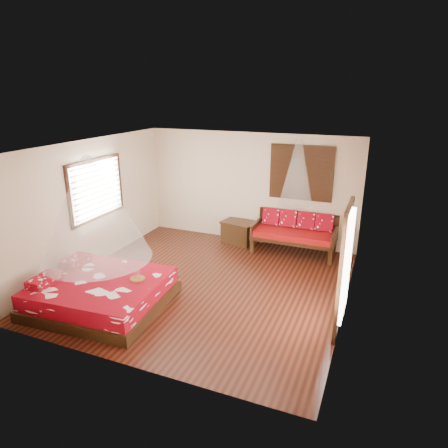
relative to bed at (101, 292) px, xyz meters
The scene contains 10 objects.
room 2.36m from the bed, 45.96° to the left, with size 5.54×5.54×2.84m.
bed is the anchor object (origin of this frame).
daybed 4.75m from the bed, 54.80° to the left, with size 1.97×0.88×0.98m.
storage_chest 4.13m from the bed, 72.04° to the left, with size 0.94×0.76×0.57m.
shutter_panel 5.27m from the bed, 56.95° to the left, with size 1.52×0.06×1.32m.
window_left 2.56m from the bed, 127.16° to the left, with size 0.10×1.74×1.34m.
glazed_door 4.32m from the bed, 12.01° to the left, with size 0.08×1.02×2.16m.
wine_tray 0.75m from the bed, 24.41° to the left, with size 0.27×0.27×0.22m.
mosquito_net_main 1.60m from the bed, ahead, with size 1.92×1.92×1.80m, color white.
mosquito_net_daybed 4.94m from the bed, 53.80° to the left, with size 0.77×0.77×1.50m, color white.
Camera 1 is at (3.15, -6.68, 3.82)m, focal length 32.00 mm.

